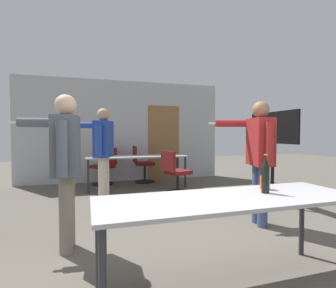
% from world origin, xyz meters
% --- Properties ---
extents(back_wall, '(5.40, 0.12, 2.68)m').
position_xyz_m(back_wall, '(0.03, 5.61, 1.33)').
color(back_wall, '#B2B5B7').
rests_on(back_wall, ground_plane).
extents(conference_table_near, '(2.16, 0.72, 0.75)m').
position_xyz_m(conference_table_near, '(0.13, 0.35, 0.68)').
color(conference_table_near, '#A8A8AD').
rests_on(conference_table_near, ground_plane).
extents(conference_table_far, '(2.33, 0.68, 0.75)m').
position_xyz_m(conference_table_far, '(0.15, 4.56, 0.68)').
color(conference_table_far, '#A8A8AD').
rests_on(conference_table_far, ground_plane).
extents(tv_screen, '(0.44, 1.18, 1.65)m').
position_xyz_m(tv_screen, '(2.15, 2.33, 1.05)').
color(tv_screen, black).
rests_on(tv_screen, ground_plane).
extents(person_far_watching, '(0.75, 0.74, 1.70)m').
position_xyz_m(person_far_watching, '(1.29, 1.55, 1.03)').
color(person_far_watching, '#3D4C75').
rests_on(person_far_watching, ground_plane).
extents(person_left_plaid, '(0.76, 0.71, 1.68)m').
position_xyz_m(person_left_plaid, '(-1.20, 1.50, 1.01)').
color(person_left_plaid, slate).
rests_on(person_left_plaid, ground_plane).
extents(person_near_casual, '(0.73, 0.85, 1.73)m').
position_xyz_m(person_near_casual, '(-0.69, 3.43, 1.04)').
color(person_near_casual, beige).
rests_on(person_near_casual, ground_plane).
extents(office_chair_side_rolled, '(0.68, 0.66, 0.91)m').
position_xyz_m(office_chair_side_rolled, '(-0.54, 5.25, 0.42)').
color(office_chair_side_rolled, black).
rests_on(office_chair_side_rolled, ground_plane).
extents(office_chair_near_pushed, '(0.64, 0.60, 0.90)m').
position_xyz_m(office_chair_near_pushed, '(0.81, 3.75, 0.42)').
color(office_chair_near_pushed, black).
rests_on(office_chair_near_pushed, ground_plane).
extents(office_chair_far_left, '(0.56, 0.52, 0.95)m').
position_xyz_m(office_chair_far_left, '(0.40, 5.19, 0.45)').
color(office_chair_far_left, black).
rests_on(office_chair_far_left, ground_plane).
extents(beer_bottle, '(0.07, 0.07, 0.33)m').
position_xyz_m(beer_bottle, '(0.49, 0.39, 0.91)').
color(beer_bottle, black).
rests_on(beer_bottle, conference_table_near).
extents(drink_cup, '(0.09, 0.09, 0.12)m').
position_xyz_m(drink_cup, '(0.59, 0.52, 0.81)').
color(drink_cup, '#E05123').
rests_on(drink_cup, conference_table_near).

